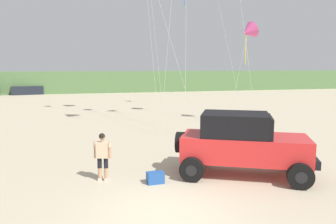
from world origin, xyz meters
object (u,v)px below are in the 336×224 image
(jeep, at_px, (243,143))
(person_watching, at_px, (103,154))
(kite_green_box, at_px, (248,32))
(cooler_box, at_px, (155,178))
(distant_sedan, at_px, (27,90))

(jeep, bearing_deg, person_watching, 172.44)
(jeep, bearing_deg, kite_green_box, 61.86)
(cooler_box, xyz_separation_m, kite_green_box, (8.51, 9.96, 6.02))
(cooler_box, xyz_separation_m, distant_sedan, (-9.77, 40.03, 0.41))
(jeep, relative_size, cooler_box, 8.93)
(distant_sedan, bearing_deg, jeep, -82.90)
(distant_sedan, bearing_deg, person_watching, -89.26)
(person_watching, relative_size, distant_sedan, 0.40)
(person_watching, relative_size, kite_green_box, 0.24)
(person_watching, height_order, kite_green_box, kite_green_box)
(person_watching, height_order, distant_sedan, person_watching)
(person_watching, bearing_deg, kite_green_box, 42.30)
(jeep, xyz_separation_m, kite_green_box, (5.31, 9.93, 5.01))
(jeep, height_order, cooler_box, jeep)
(distant_sedan, relative_size, kite_green_box, 0.61)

